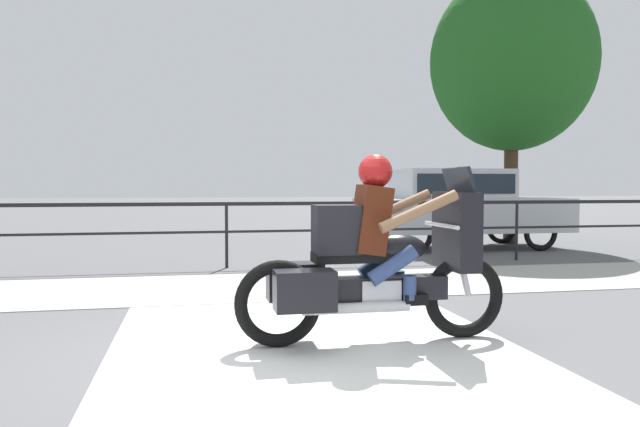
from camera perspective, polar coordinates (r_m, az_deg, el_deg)
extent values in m
plane|color=#565659|center=(5.02, -5.33, -12.90)|extent=(120.00, 120.00, 0.00)
cube|color=#A8A59E|center=(8.34, -7.84, -6.62)|extent=(44.00, 2.40, 0.01)
cube|color=silver|center=(4.90, 0.46, -13.24)|extent=(3.34, 6.00, 0.01)
cube|color=black|center=(10.13, -8.56, 0.87)|extent=(36.00, 0.04, 0.06)
cube|color=black|center=(10.15, -8.54, -1.66)|extent=(36.00, 0.03, 0.04)
cylinder|color=black|center=(10.16, -8.54, -1.96)|extent=(0.05, 0.05, 1.06)
cylinder|color=black|center=(11.59, 17.53, -1.48)|extent=(0.05, 0.05, 1.06)
torus|color=black|center=(5.67, 13.03, -7.41)|extent=(0.73, 0.11, 0.73)
torus|color=black|center=(5.21, -3.85, -8.22)|extent=(0.73, 0.11, 0.73)
cube|color=black|center=(5.36, 4.96, -6.83)|extent=(1.25, 0.22, 0.20)
cube|color=silver|center=(5.38, 5.30, -7.34)|extent=(0.34, 0.26, 0.26)
ellipsoid|color=black|center=(5.38, 7.00, -3.24)|extent=(0.53, 0.30, 0.26)
cube|color=black|center=(5.28, 3.25, -3.99)|extent=(0.72, 0.28, 0.08)
cube|color=black|center=(5.56, 12.35, -1.54)|extent=(0.20, 0.64, 0.67)
cube|color=#1E232B|center=(5.55, 12.58, 2.95)|extent=(0.10, 0.54, 0.24)
cylinder|color=silver|center=(5.50, 11.02, -1.05)|extent=(0.04, 0.70, 0.04)
cylinder|color=silver|center=(5.18, 3.34, -8.62)|extent=(0.91, 0.09, 0.09)
cube|color=black|center=(4.98, -1.42, -7.05)|extent=(0.48, 0.28, 0.32)
cube|color=black|center=(5.45, -2.30, -6.21)|extent=(0.48, 0.28, 0.32)
cylinder|color=silver|center=(5.61, 12.79, -4.50)|extent=(0.20, 0.06, 0.58)
cube|color=#4C1E0F|center=(5.29, 4.64, -0.57)|extent=(0.32, 0.36, 0.60)
sphere|color=#8C6647|center=(5.29, 5.08, 3.64)|extent=(0.23, 0.23, 0.23)
sphere|color=#B21919|center=(5.29, 5.08, 3.85)|extent=(0.29, 0.29, 0.29)
cylinder|color=#33477A|center=(5.23, 6.67, -4.74)|extent=(0.44, 0.13, 0.34)
cylinder|color=#33477A|center=(5.30, 8.21, -6.73)|extent=(0.11, 0.11, 0.20)
cube|color=black|center=(5.34, 8.71, -7.78)|extent=(0.20, 0.10, 0.09)
cylinder|color=#33477A|center=(5.51, 5.70, -4.35)|extent=(0.44, 0.13, 0.34)
cylinder|color=#33477A|center=(5.58, 7.17, -6.25)|extent=(0.11, 0.11, 0.20)
cube|color=black|center=(5.61, 7.65, -7.25)|extent=(0.20, 0.10, 0.09)
cylinder|color=#8C6647|center=(5.10, 9.02, 0.18)|extent=(0.67, 0.09, 0.35)
cylinder|color=#8C6647|center=(5.67, 6.90, 0.44)|extent=(0.67, 0.09, 0.35)
cube|color=black|center=(5.22, 1.47, -1.46)|extent=(0.37, 0.30, 0.41)
cube|color=#B7BCC4|center=(13.45, 12.86, -0.11)|extent=(4.32, 1.77, 0.69)
cube|color=#B7BCC4|center=(13.33, 11.88, 2.67)|extent=(2.24, 1.56, 0.61)
cube|color=#19232D|center=(13.80, 16.08, 2.62)|extent=(0.04, 1.38, 0.49)
cube|color=#19232D|center=(13.33, 11.88, 2.67)|extent=(2.06, 1.60, 0.40)
torus|color=black|center=(13.37, 19.53, -1.69)|extent=(0.73, 0.11, 0.73)
torus|color=black|center=(14.79, 16.27, -1.23)|extent=(0.73, 0.11, 0.73)
torus|color=black|center=(12.21, 8.69, -1.96)|extent=(0.73, 0.11, 0.73)
torus|color=black|center=(13.75, 6.35, -1.43)|extent=(0.73, 0.11, 0.73)
cylinder|color=#473323|center=(15.00, 17.04, 2.43)|extent=(0.31, 0.31, 2.63)
ellipsoid|color=#1E561E|center=(15.27, 17.19, 13.19)|extent=(3.72, 3.72, 4.09)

